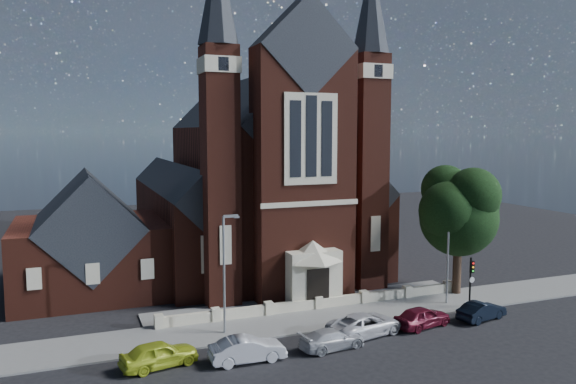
{
  "coord_description": "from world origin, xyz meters",
  "views": [
    {
      "loc": [
        -17.3,
        -31.54,
        13.56
      ],
      "look_at": [
        -0.3,
        12.0,
        8.52
      ],
      "focal_mm": 35.0,
      "sensor_mm": 36.0,
      "label": 1
    }
  ],
  "objects_px": {
    "parish_hall": "(89,245)",
    "car_lime_van": "(159,354)",
    "street_lamp_right": "(449,247)",
    "street_tree": "(462,212)",
    "car_white_suv": "(365,324)",
    "traffic_signal": "(471,276)",
    "car_silver_b": "(332,339)",
    "church": "(252,184)",
    "street_lamp_left": "(225,267)",
    "car_silver_a": "(247,349)",
    "car_navy": "(482,311)",
    "car_dark_red": "(422,317)"
  },
  "relations": [
    {
      "from": "church",
      "to": "street_tree",
      "type": "distance_m",
      "value": 21.38
    },
    {
      "from": "street_lamp_left",
      "to": "car_silver_b",
      "type": "bearing_deg",
      "value": -41.76
    },
    {
      "from": "car_lime_van",
      "to": "church",
      "type": "bearing_deg",
      "value": -41.45
    },
    {
      "from": "church",
      "to": "parish_hall",
      "type": "bearing_deg",
      "value": -162.84
    },
    {
      "from": "street_lamp_right",
      "to": "traffic_signal",
      "type": "height_order",
      "value": "street_lamp_right"
    },
    {
      "from": "traffic_signal",
      "to": "car_dark_red",
      "type": "relative_size",
      "value": 0.92
    },
    {
      "from": "street_lamp_right",
      "to": "car_silver_b",
      "type": "height_order",
      "value": "street_lamp_right"
    },
    {
      "from": "street_tree",
      "to": "car_dark_red",
      "type": "relative_size",
      "value": 2.47
    },
    {
      "from": "church",
      "to": "car_silver_a",
      "type": "height_order",
      "value": "church"
    },
    {
      "from": "car_lime_van",
      "to": "car_silver_a",
      "type": "bearing_deg",
      "value": -114.62
    },
    {
      "from": "parish_hall",
      "to": "car_white_suv",
      "type": "bearing_deg",
      "value": -46.44
    },
    {
      "from": "car_silver_b",
      "to": "car_white_suv",
      "type": "distance_m",
      "value": 3.38
    },
    {
      "from": "street_lamp_right",
      "to": "car_white_suv",
      "type": "xyz_separation_m",
      "value": [
        -9.37,
        -3.58,
        -3.85
      ]
    },
    {
      "from": "car_dark_red",
      "to": "car_navy",
      "type": "bearing_deg",
      "value": -105.01
    },
    {
      "from": "parish_hall",
      "to": "car_lime_van",
      "type": "relative_size",
      "value": 2.71
    },
    {
      "from": "traffic_signal",
      "to": "car_lime_van",
      "type": "height_order",
      "value": "traffic_signal"
    },
    {
      "from": "street_lamp_left",
      "to": "church",
      "type": "bearing_deg",
      "value": 67.34
    },
    {
      "from": "street_lamp_left",
      "to": "car_silver_a",
      "type": "bearing_deg",
      "value": -90.12
    },
    {
      "from": "street_lamp_right",
      "to": "car_dark_red",
      "type": "distance_m",
      "value": 7.28
    },
    {
      "from": "street_tree",
      "to": "traffic_signal",
      "type": "xyz_separation_m",
      "value": [
        -1.6,
        -3.28,
        -4.38
      ]
    },
    {
      "from": "street_tree",
      "to": "car_white_suv",
      "type": "height_order",
      "value": "street_tree"
    },
    {
      "from": "street_tree",
      "to": "car_white_suv",
      "type": "relative_size",
      "value": 1.99
    },
    {
      "from": "street_lamp_right",
      "to": "car_lime_van",
      "type": "bearing_deg",
      "value": -170.68
    },
    {
      "from": "car_silver_a",
      "to": "car_white_suv",
      "type": "distance_m",
      "value": 8.74
    },
    {
      "from": "street_lamp_right",
      "to": "traffic_signal",
      "type": "xyz_separation_m",
      "value": [
        0.91,
        -1.57,
        -2.02
      ]
    },
    {
      "from": "street_tree",
      "to": "car_lime_van",
      "type": "relative_size",
      "value": 2.38
    },
    {
      "from": "traffic_signal",
      "to": "car_silver_b",
      "type": "xyz_separation_m",
      "value": [
        -13.38,
        -3.36,
        -1.95
      ]
    },
    {
      "from": "street_lamp_left",
      "to": "car_silver_a",
      "type": "height_order",
      "value": "street_lamp_left"
    },
    {
      "from": "church",
      "to": "car_silver_a",
      "type": "bearing_deg",
      "value": -108.38
    },
    {
      "from": "car_lime_van",
      "to": "traffic_signal",
      "type": "bearing_deg",
      "value": -96.61
    },
    {
      "from": "church",
      "to": "car_lime_van",
      "type": "distance_m",
      "value": 27.15
    },
    {
      "from": "car_silver_a",
      "to": "car_dark_red",
      "type": "height_order",
      "value": "car_silver_a"
    },
    {
      "from": "street_lamp_left",
      "to": "car_lime_van",
      "type": "height_order",
      "value": "street_lamp_left"
    },
    {
      "from": "street_lamp_left",
      "to": "street_lamp_right",
      "type": "xyz_separation_m",
      "value": [
        18.0,
        0.0,
        0.0
      ]
    },
    {
      "from": "traffic_signal",
      "to": "car_navy",
      "type": "relative_size",
      "value": 0.98
    },
    {
      "from": "traffic_signal",
      "to": "car_lime_van",
      "type": "distance_m",
      "value": 24.06
    },
    {
      "from": "street_lamp_right",
      "to": "street_tree",
      "type": "bearing_deg",
      "value": 34.26
    },
    {
      "from": "street_tree",
      "to": "street_lamp_right",
      "type": "relative_size",
      "value": 1.32
    },
    {
      "from": "street_tree",
      "to": "car_lime_van",
      "type": "xyz_separation_m",
      "value": [
        -25.49,
        -5.48,
        -6.19
      ]
    },
    {
      "from": "street_lamp_left",
      "to": "car_navy",
      "type": "height_order",
      "value": "street_lamp_left"
    },
    {
      "from": "parish_hall",
      "to": "street_lamp_right",
      "type": "relative_size",
      "value": 1.51
    },
    {
      "from": "street_lamp_right",
      "to": "car_white_suv",
      "type": "height_order",
      "value": "street_lamp_right"
    },
    {
      "from": "street_tree",
      "to": "traffic_signal",
      "type": "height_order",
      "value": "street_tree"
    },
    {
      "from": "street_lamp_left",
      "to": "street_lamp_right",
      "type": "height_order",
      "value": "same"
    },
    {
      "from": "parish_hall",
      "to": "car_silver_a",
      "type": "xyz_separation_m",
      "value": [
        8.08,
        -18.9,
        -3.26
      ]
    },
    {
      "from": "parish_hall",
      "to": "car_lime_van",
      "type": "distance_m",
      "value": 18.33
    },
    {
      "from": "parish_hall",
      "to": "car_white_suv",
      "type": "xyz_separation_m",
      "value": [
        16.72,
        -17.58,
        -3.27
      ]
    },
    {
      "from": "car_lime_van",
      "to": "street_lamp_right",
      "type": "bearing_deg",
      "value": -92.55
    },
    {
      "from": "parish_hall",
      "to": "street_tree",
      "type": "height_order",
      "value": "street_tree"
    },
    {
      "from": "traffic_signal",
      "to": "car_silver_a",
      "type": "height_order",
      "value": "traffic_signal"
    }
  ]
}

